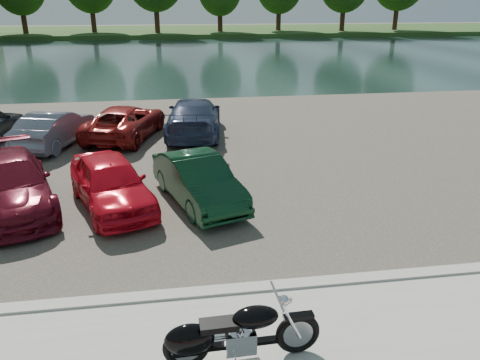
# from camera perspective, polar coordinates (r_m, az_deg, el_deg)

# --- Properties ---
(kerb) EXTENTS (60.00, 0.30, 0.14)m
(kerb) POSITION_cam_1_polar(r_m,az_deg,el_deg) (8.93, 4.47, -12.92)
(kerb) COLOR #A5A49C
(kerb) RESTS_ON ground
(parking_lot) EXTENTS (60.00, 18.00, 0.04)m
(parking_lot) POSITION_cam_1_polar(r_m,az_deg,el_deg) (17.05, -2.22, 3.97)
(parking_lot) COLOR #403C34
(parking_lot) RESTS_ON ground
(river) EXTENTS (120.00, 40.00, 0.00)m
(river) POSITION_cam_1_polar(r_m,az_deg,el_deg) (45.50, -6.48, 14.71)
(river) COLOR #182C29
(river) RESTS_ON ground
(far_bank) EXTENTS (120.00, 24.00, 0.60)m
(far_bank) POSITION_cam_1_polar(r_m,az_deg,el_deg) (77.35, -7.57, 17.53)
(far_bank) COLOR #254518
(far_bank) RESTS_ON ground
(motorcycle) EXTENTS (2.33, 0.75, 1.05)m
(motorcycle) POSITION_cam_1_polar(r_m,az_deg,el_deg) (7.09, -1.46, -18.34)
(motorcycle) COLOR black
(motorcycle) RESTS_ON promenade
(car_3) EXTENTS (3.42, 5.05, 1.36)m
(car_3) POSITION_cam_1_polar(r_m,az_deg,el_deg) (13.14, -26.33, -0.42)
(car_3) COLOR #5C0D1C
(car_3) RESTS_ON parking_lot
(car_4) EXTENTS (2.82, 4.22, 1.33)m
(car_4) POSITION_cam_1_polar(r_m,az_deg,el_deg) (12.33, -15.48, -0.32)
(car_4) COLOR red
(car_4) RESTS_ON parking_lot
(car_5) EXTENTS (2.46, 4.02, 1.25)m
(car_5) POSITION_cam_1_polar(r_m,az_deg,el_deg) (12.21, -5.12, -0.02)
(car_5) COLOR #0D331B
(car_5) RESTS_ON parking_lot
(car_9) EXTENTS (2.44, 4.16, 1.30)m
(car_9) POSITION_cam_1_polar(r_m,az_deg,el_deg) (18.29, -21.67, 5.85)
(car_9) COLOR slate
(car_9) RESTS_ON parking_lot
(car_10) EXTENTS (3.31, 4.94, 1.26)m
(car_10) POSITION_cam_1_polar(r_m,az_deg,el_deg) (18.60, -13.80, 6.92)
(car_10) COLOR maroon
(car_10) RESTS_ON parking_lot
(car_11) EXTENTS (2.57, 5.18, 1.45)m
(car_11) POSITION_cam_1_polar(r_m,az_deg,el_deg) (18.51, -5.64, 7.67)
(car_11) COLOR navy
(car_11) RESTS_ON parking_lot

